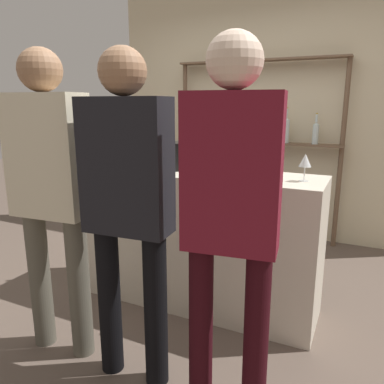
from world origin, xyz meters
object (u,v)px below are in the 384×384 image
at_px(ice_bucket, 180,156).
at_px(customer_right, 231,205).
at_px(counter_bottle_0, 115,148).
at_px(counter_bottle_2, 129,148).
at_px(wine_glass, 305,161).
at_px(counter_bottle_1, 254,161).
at_px(customer_left, 50,183).
at_px(server_behind_counter, 233,173).
at_px(customer_center, 128,196).

distance_m(ice_bucket, customer_right, 1.21).
height_order(counter_bottle_0, customer_right, customer_right).
height_order(counter_bottle_2, customer_right, customer_right).
distance_m(wine_glass, ice_bucket, 0.91).
relative_size(wine_glass, ice_bucket, 0.77).
height_order(counter_bottle_2, wine_glass, counter_bottle_2).
distance_m(counter_bottle_1, wine_glass, 0.32).
relative_size(ice_bucket, customer_right, 0.13).
bearing_deg(customer_left, customer_right, -97.18).
distance_m(counter_bottle_1, server_behind_counter, 0.96).
distance_m(customer_right, customer_center, 0.56).
xyz_separation_m(customer_center, customer_left, (-0.54, 0.01, 0.02)).
bearing_deg(counter_bottle_1, counter_bottle_0, 168.44).
xyz_separation_m(counter_bottle_1, customer_left, (-0.98, -0.72, -0.09)).
bearing_deg(customer_center, wine_glass, -44.37).
bearing_deg(counter_bottle_2, ice_bucket, 3.48).
bearing_deg(counter_bottle_2, counter_bottle_1, -9.31).
xyz_separation_m(customer_right, customer_center, (-0.56, 0.03, -0.03)).
distance_m(counter_bottle_0, customer_center, 1.28).
xyz_separation_m(counter_bottle_1, customer_right, (0.12, -0.76, -0.08)).
height_order(ice_bucket, customer_center, customer_center).
distance_m(counter_bottle_1, customer_right, 0.77).
bearing_deg(server_behind_counter, customer_center, -18.43).
bearing_deg(customer_center, server_behind_counter, -5.19).
bearing_deg(customer_center, customer_left, 83.77).
bearing_deg(wine_glass, customer_center, -129.71).
relative_size(counter_bottle_2, wine_glass, 2.03).
bearing_deg(customer_center, counter_bottle_2, 29.42).
xyz_separation_m(wine_glass, ice_bucket, (-0.91, 0.06, -0.03)).
bearing_deg(ice_bucket, server_behind_counter, 72.74).
xyz_separation_m(counter_bottle_2, customer_right, (1.17, -0.93, -0.09)).
bearing_deg(ice_bucket, wine_glass, -3.47).
relative_size(customer_right, customer_center, 1.01).
distance_m(ice_bucket, server_behind_counter, 0.70).
bearing_deg(counter_bottle_1, customer_right, -80.82).
bearing_deg(counter_bottle_1, wine_glass, 26.43).
distance_m(counter_bottle_0, counter_bottle_2, 0.22).
relative_size(ice_bucket, customer_left, 0.13).
xyz_separation_m(counter_bottle_0, counter_bottle_1, (1.25, -0.26, 0.01)).
relative_size(server_behind_counter, customer_left, 0.88).
distance_m(counter_bottle_1, ice_bucket, 0.65).
distance_m(customer_right, customer_left, 1.10).
bearing_deg(customer_left, server_behind_counter, -24.68).
height_order(counter_bottle_1, server_behind_counter, server_behind_counter).
xyz_separation_m(server_behind_counter, customer_left, (-0.55, -1.55, 0.15)).
relative_size(counter_bottle_0, customer_center, 0.18).
bearing_deg(wine_glass, customer_left, -145.78).
relative_size(counter_bottle_1, customer_right, 0.19).
bearing_deg(customer_left, counter_bottle_0, 10.69).
bearing_deg(ice_bucket, customer_left, -111.28).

